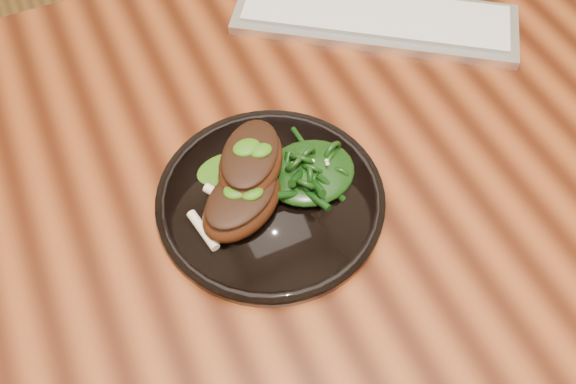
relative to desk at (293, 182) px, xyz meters
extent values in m
plane|color=brown|center=(0.00, 0.00, -0.67)|extent=(4.00, 4.00, 0.00)
cube|color=#341206|center=(0.00, 0.00, 0.06)|extent=(1.60, 0.80, 0.04)
cylinder|color=#3C190D|center=(0.74, 0.34, -0.31)|extent=(0.06, 0.06, 0.71)
cylinder|color=black|center=(-0.06, -0.07, 0.09)|extent=(0.27, 0.27, 0.02)
torus|color=black|center=(-0.06, -0.07, 0.09)|extent=(0.27, 0.27, 0.01)
cylinder|color=black|center=(-0.06, -0.07, 0.09)|extent=(0.18, 0.18, 0.00)
ellipsoid|color=#3E1B0C|center=(-0.10, -0.08, 0.12)|extent=(0.13, 0.12, 0.04)
ellipsoid|color=black|center=(-0.10, -0.08, 0.14)|extent=(0.12, 0.11, 0.01)
cylinder|color=beige|center=(-0.15, -0.09, 0.11)|extent=(0.02, 0.06, 0.01)
ellipsoid|color=#1C4A08|center=(-0.10, -0.08, 0.14)|extent=(0.03, 0.02, 0.01)
ellipsoid|color=#3E1B0C|center=(-0.07, -0.04, 0.14)|extent=(0.12, 0.13, 0.04)
ellipsoid|color=black|center=(-0.07, -0.04, 0.15)|extent=(0.11, 0.12, 0.01)
cylinder|color=beige|center=(-0.12, -0.07, 0.13)|extent=(0.04, 0.05, 0.01)
ellipsoid|color=#1C4A08|center=(-0.07, -0.04, 0.16)|extent=(0.03, 0.02, 0.01)
ellipsoid|color=#1C4A08|center=(-0.10, -0.01, 0.10)|extent=(0.07, 0.05, 0.00)
ellipsoid|color=black|center=(-0.01, -0.07, 0.11)|extent=(0.11, 0.10, 0.02)
cube|color=silver|center=(0.20, 0.16, 0.09)|extent=(0.41, 0.34, 0.01)
cube|color=white|center=(0.20, 0.16, 0.10)|extent=(0.37, 0.30, 0.01)
camera|label=1|loc=(-0.22, -0.46, 0.72)|focal=40.00mm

